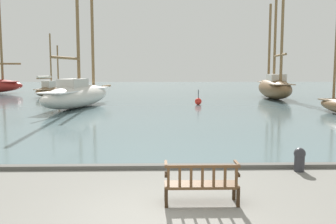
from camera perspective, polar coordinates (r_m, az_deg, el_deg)
The scene contains 9 objects.
ground_plane at distance 7.58m, azimuth -1.60°, elevation -16.14°, with size 160.00×160.00×0.00m, color gray.
harbor_water at distance 51.08m, azimuth -1.57°, elevation 3.17°, with size 100.00×80.00×0.08m, color slate.
quay_edge_kerb at distance 11.22m, azimuth -1.59°, elevation -8.30°, with size 40.00×0.30×0.12m, color #5B5954.
park_bench at distance 8.27m, azimuth 5.11°, elevation -10.75°, with size 1.60×0.53×0.92m.
sailboat_distant_harbor at distance 29.33m, azimuth -13.56°, elevation 2.76°, with size 4.52×12.92×12.12m.
sailboat_mid_starboard at distance 39.02m, azimuth 15.88°, elevation 3.86°, with size 3.64×12.12×13.68m.
sailboat_far_port at distance 42.74m, azimuth -17.43°, elevation 3.26°, with size 2.83×6.11×6.76m.
mooring_bollard at distance 11.48m, azimuth 19.41°, elevation -6.68°, with size 0.34×0.34×0.69m.
channel_buoy at distance 30.78m, azimuth 4.63°, elevation 1.64°, with size 0.55×0.55×1.25m.
Camera 1 is at (0.01, -7.00, 2.90)m, focal length 40.00 mm.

